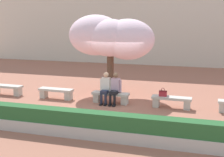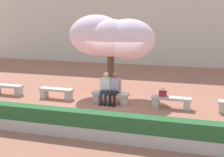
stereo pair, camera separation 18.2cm
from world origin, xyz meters
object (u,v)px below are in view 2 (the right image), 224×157
stone_bench_near_east (171,101)px  stone_bench_near_west (56,92)px  handbag (163,93)px  person_seated_left (105,87)px  cherry_tree_main (111,37)px  stone_bench_center (111,96)px  stone_bench_west_end (7,88)px  person_seated_right (115,87)px

stone_bench_near_east → stone_bench_near_west: bearing=180.0°
stone_bench_near_east → handbag: 0.45m
person_seated_left → cherry_tree_main: 2.46m
handbag → stone_bench_center: bearing=179.6°
stone_bench_west_end → person_seated_right: 5.19m
stone_bench_near_west → handbag: 4.64m
stone_bench_near_east → handbag: (-0.34, -0.02, 0.28)m
stone_bench_west_end → handbag: 7.13m
stone_bench_near_east → handbag: handbag is taller
stone_bench_west_end → person_seated_right: (5.18, -0.05, 0.40)m
stone_bench_west_end → person_seated_left: bearing=-0.6°
stone_bench_near_west → person_seated_right: bearing=-1.1°
stone_bench_west_end → stone_bench_center: bearing=0.0°
stone_bench_center → stone_bench_near_east: 2.49m
stone_bench_near_west → stone_bench_near_east: (4.98, 0.00, 0.00)m
stone_bench_near_west → cherry_tree_main: (2.04, 1.49, 2.31)m
handbag → cherry_tree_main: bearing=150.0°
stone_bench_near_west → cherry_tree_main: bearing=36.1°
handbag → stone_bench_west_end: bearing=179.9°
person_seated_left → handbag: (2.35, 0.04, -0.12)m
stone_bench_center → handbag: 2.16m
stone_bench_near_west → person_seated_right: size_ratio=1.20×
stone_bench_near_east → person_seated_left: bearing=-178.9°
stone_bench_west_end → stone_bench_near_east: 7.46m
stone_bench_west_end → person_seated_left: size_ratio=1.20×
stone_bench_west_end → stone_bench_center: (4.98, 0.00, 0.00)m
stone_bench_near_east → person_seated_right: 2.32m
stone_bench_center → cherry_tree_main: (-0.45, 1.49, 2.31)m
stone_bench_center → person_seated_left: person_seated_left is taller
stone_bench_west_end → stone_bench_near_east: size_ratio=1.00×
stone_bench_near_west → handbag: (4.63, -0.02, 0.28)m
stone_bench_near_west → person_seated_left: bearing=-1.3°
stone_bench_near_west → cherry_tree_main: size_ratio=0.39×
stone_bench_center → cherry_tree_main: 2.78m
stone_bench_center → person_seated_left: size_ratio=1.20×
person_seated_right → handbag: size_ratio=3.81×
stone_bench_near_west → person_seated_left: size_ratio=1.20×
stone_bench_near_west → person_seated_right: (2.69, -0.05, 0.40)m
person_seated_right → cherry_tree_main: (-0.65, 1.54, 1.91)m
stone_bench_near_west → stone_bench_center: (2.49, 0.00, 0.00)m
stone_bench_west_end → handbag: handbag is taller
stone_bench_west_end → cherry_tree_main: (4.53, 1.49, 2.31)m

